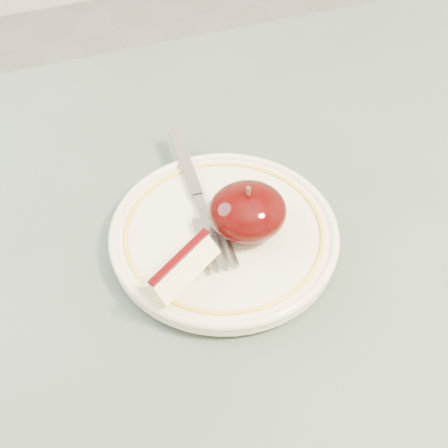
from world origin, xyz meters
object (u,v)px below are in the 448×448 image
object	(u,v)px
fork	(198,197)
table	(304,361)
plate	(224,234)
apple_half	(248,211)

from	to	relation	value
fork	table	bearing A→B (deg)	-154.40
plate	fork	size ratio (longest dim) A/B	1.09
table	apple_half	size ratio (longest dim) A/B	12.51
plate	fork	bearing A→B (deg)	102.52
table	apple_half	xyz separation A→B (m)	(-0.03, 0.09, 0.13)
fork	apple_half	bearing A→B (deg)	-143.75
table	apple_half	world-z (taller)	apple_half
table	fork	size ratio (longest dim) A/B	4.59
table	plate	distance (m)	0.15
apple_half	fork	size ratio (longest dim) A/B	0.37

